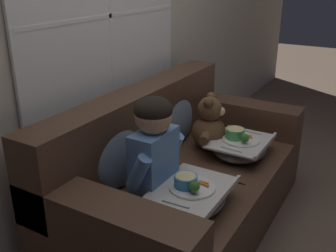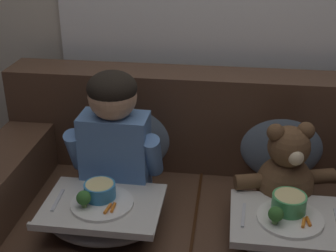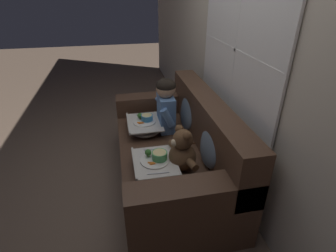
{
  "view_description": "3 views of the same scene",
  "coord_description": "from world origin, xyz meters",
  "views": [
    {
      "loc": [
        -1.92,
        -0.98,
        1.55
      ],
      "look_at": [
        -0.08,
        0.11,
        0.7
      ],
      "focal_mm": 42.0,
      "sensor_mm": 36.0,
      "label": 1
    },
    {
      "loc": [
        0.1,
        -1.63,
        1.53
      ],
      "look_at": [
        -0.13,
        0.05,
        0.73
      ],
      "focal_mm": 50.0,
      "sensor_mm": 36.0,
      "label": 2
    },
    {
      "loc": [
        2.07,
        -0.44,
        1.78
      ],
      "look_at": [
        -0.03,
        -0.01,
        0.61
      ],
      "focal_mm": 28.0,
      "sensor_mm": 36.0,
      "label": 3
    }
  ],
  "objects": [
    {
      "name": "throw_pillow_behind_teddy",
      "position": [
        0.35,
        0.28,
        0.6
      ],
      "size": [
        0.39,
        0.19,
        0.41
      ],
      "color": "slate",
      "rests_on": "couch"
    },
    {
      "name": "ground_plane",
      "position": [
        0.0,
        0.0,
        0.0
      ],
      "size": [
        14.0,
        14.0,
        0.0
      ],
      "primitive_type": "plane",
      "color": "brown"
    },
    {
      "name": "throw_pillow_behind_child",
      "position": [
        -0.35,
        0.28,
        0.6
      ],
      "size": [
        0.42,
        0.2,
        0.44
      ],
      "color": "slate",
      "rests_on": "couch"
    },
    {
      "name": "lap_tray_child",
      "position": [
        -0.35,
        -0.2,
        0.46
      ],
      "size": [
        0.45,
        0.35,
        0.19
      ],
      "color": "slate",
      "rests_on": "child_figure"
    },
    {
      "name": "child_figure",
      "position": [
        -0.35,
        0.03,
        0.71
      ],
      "size": [
        0.4,
        0.2,
        0.56
      ],
      "color": "#5B84BC",
      "rests_on": "couch"
    },
    {
      "name": "wall_back_with_window",
      "position": [
        0.0,
        0.6,
        1.3
      ],
      "size": [
        8.0,
        0.08,
        2.6
      ],
      "color": "beige",
      "rests_on": "ground_plane"
    },
    {
      "name": "couch",
      "position": [
        0.0,
        0.07,
        0.31
      ],
      "size": [
        1.83,
        0.95,
        0.86
      ],
      "color": "#4C3323",
      "rests_on": "ground_plane"
    },
    {
      "name": "teddy_bear",
      "position": [
        0.35,
        0.03,
        0.56
      ],
      "size": [
        0.41,
        0.3,
        0.39
      ],
      "color": "brown",
      "rests_on": "couch"
    },
    {
      "name": "lap_tray_teddy",
      "position": [
        0.35,
        -0.2,
        0.46
      ],
      "size": [
        0.43,
        0.35,
        0.19
      ],
      "color": "slate",
      "rests_on": "teddy_bear"
    }
  ]
}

